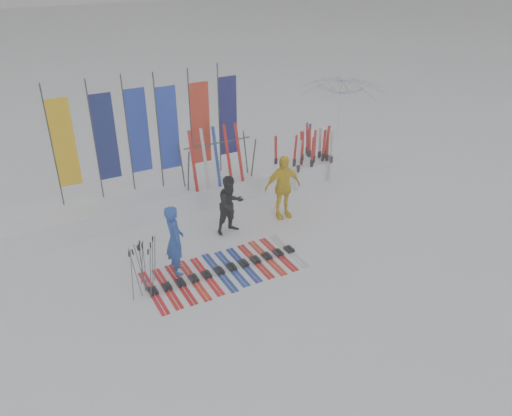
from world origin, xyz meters
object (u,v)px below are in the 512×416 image
person_blue (175,240)px  person_black (230,205)px  tent_canopy (340,115)px  ski_rack (218,156)px  ski_row (225,269)px  person_yellow (283,187)px

person_blue → person_black: bearing=-54.4°
tent_canopy → ski_rack: size_ratio=1.49×
person_blue → person_black: (1.88, 1.03, -0.06)m
person_blue → ski_row: 1.36m
person_yellow → person_blue: bearing=-158.2°
person_yellow → tent_canopy: tent_canopy is taller
person_black → person_yellow: 1.60m
tent_canopy → ski_row: size_ratio=0.84×
person_yellow → ski_rack: size_ratio=0.88×
person_blue → person_black: size_ratio=1.08×
person_yellow → ski_rack: 2.09m
person_blue → tent_canopy: bearing=-54.3°
ski_row → person_black: bearing=59.2°
ski_row → ski_rack: bearing=66.9°
person_black → person_blue: bearing=-159.2°
tent_canopy → ski_rack: bearing=-164.9°
person_black → person_yellow: (1.60, 0.07, 0.11)m
person_black → ski_row: (-0.91, -1.53, -0.75)m
person_black → person_yellow: person_yellow is taller
person_yellow → tent_canopy: 5.33m
ski_rack → person_yellow: bearing=-57.3°
person_yellow → ski_row: size_ratio=0.49×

